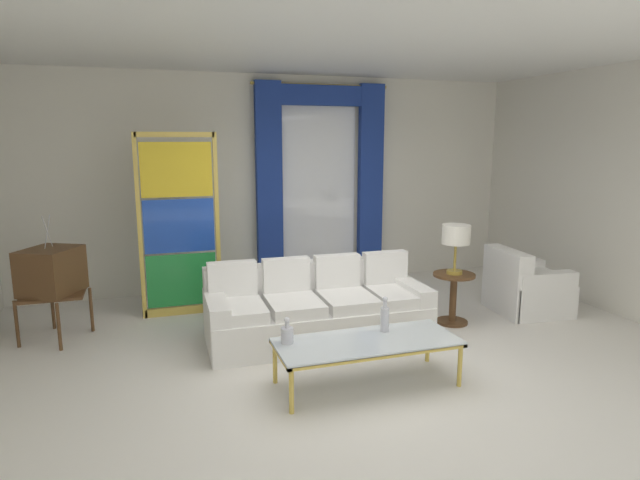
% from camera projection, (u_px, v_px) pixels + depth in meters
% --- Properties ---
extents(ground_plane, '(16.00, 16.00, 0.00)m').
position_uv_depth(ground_plane, '(353.00, 364.00, 5.09)').
color(ground_plane, white).
extents(wall_rear, '(8.00, 0.12, 3.00)m').
position_uv_depth(wall_rear, '(276.00, 183.00, 7.67)').
color(wall_rear, white).
rests_on(wall_rear, ground).
extents(wall_right, '(0.12, 7.00, 3.00)m').
position_uv_depth(wall_right, '(616.00, 191.00, 6.49)').
color(wall_right, white).
rests_on(wall_right, ground).
extents(ceiling_slab, '(8.00, 7.60, 0.04)m').
position_uv_depth(ceiling_slab, '(326.00, 47.00, 5.28)').
color(ceiling_slab, white).
extents(curtained_window, '(2.00, 0.17, 2.70)m').
position_uv_depth(curtained_window, '(321.00, 166.00, 7.66)').
color(curtained_window, white).
rests_on(curtained_window, ground).
extents(couch_white_long, '(2.36, 0.97, 0.86)m').
position_uv_depth(couch_white_long, '(316.00, 310.00, 5.74)').
color(couch_white_long, white).
rests_on(couch_white_long, ground).
extents(coffee_table, '(1.59, 0.64, 0.41)m').
position_uv_depth(coffee_table, '(367.00, 344.00, 4.61)').
color(coffee_table, silver).
rests_on(coffee_table, ground).
extents(bottle_blue_decanter, '(0.08, 0.08, 0.32)m').
position_uv_depth(bottle_blue_decanter, '(385.00, 317.00, 4.79)').
color(bottle_blue_decanter, silver).
rests_on(bottle_blue_decanter, coffee_table).
extents(bottle_crystal_tall, '(0.11, 0.11, 0.23)m').
position_uv_depth(bottle_crystal_tall, '(287.00, 334.00, 4.52)').
color(bottle_crystal_tall, silver).
rests_on(bottle_crystal_tall, coffee_table).
extents(vintage_tv, '(0.72, 0.76, 1.35)m').
position_uv_depth(vintage_tv, '(51.00, 273.00, 5.60)').
color(vintage_tv, brown).
rests_on(vintage_tv, ground).
extents(armchair_white, '(0.90, 0.89, 0.80)m').
position_uv_depth(armchair_white, '(524.00, 289.00, 6.59)').
color(armchair_white, white).
rests_on(armchair_white, ground).
extents(stained_glass_divider, '(0.95, 0.05, 2.20)m').
position_uv_depth(stained_glass_divider, '(179.00, 229.00, 6.35)').
color(stained_glass_divider, gold).
rests_on(stained_glass_divider, ground).
extents(peacock_figurine, '(0.44, 0.60, 0.50)m').
position_uv_depth(peacock_figurine, '(231.00, 301.00, 6.33)').
color(peacock_figurine, beige).
rests_on(peacock_figurine, ground).
extents(round_side_table, '(0.48, 0.48, 0.59)m').
position_uv_depth(round_side_table, '(453.00, 294.00, 6.17)').
color(round_side_table, brown).
rests_on(round_side_table, ground).
extents(table_lamp_brass, '(0.32, 0.32, 0.57)m').
position_uv_depth(table_lamp_brass, '(456.00, 237.00, 6.04)').
color(table_lamp_brass, '#B29338').
rests_on(table_lamp_brass, round_side_table).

